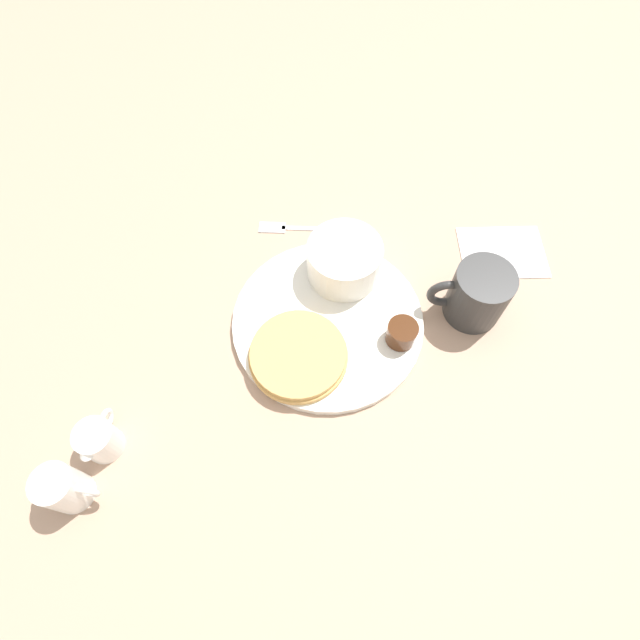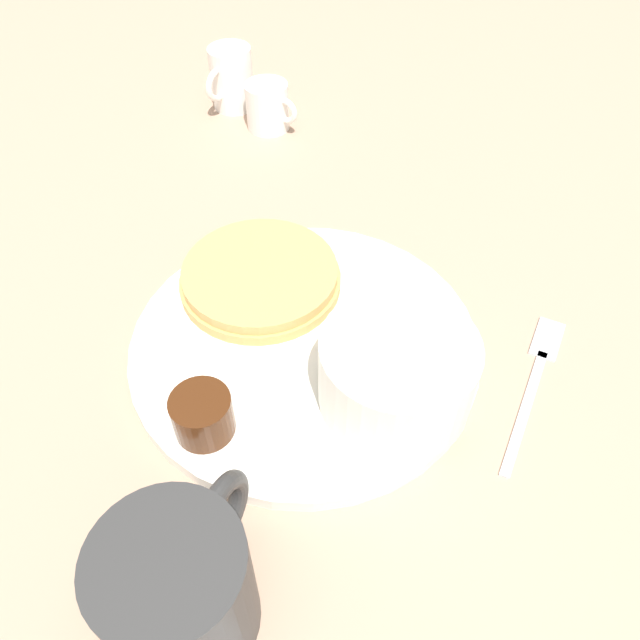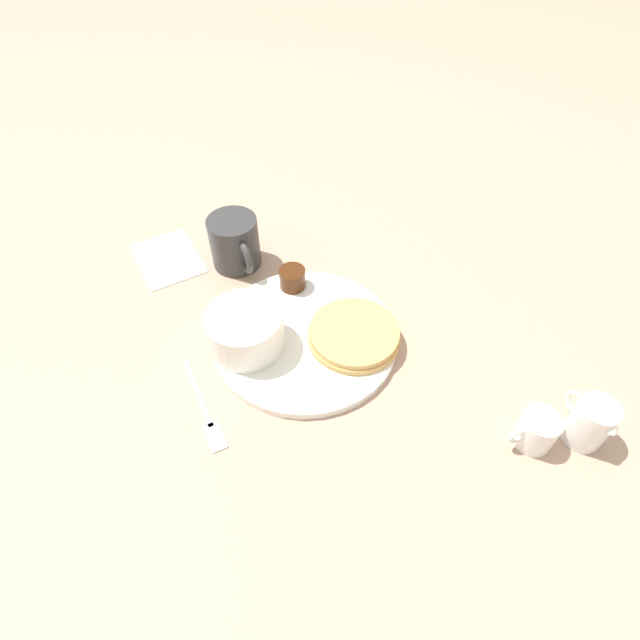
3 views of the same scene
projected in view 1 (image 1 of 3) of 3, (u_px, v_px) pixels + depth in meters
The scene contains 11 objects.
ground_plane at pixel (328, 324), 0.69m from camera, with size 4.00×4.00×0.00m, color tan.
plate at pixel (328, 322), 0.69m from camera, with size 0.26×0.26×0.01m.
pancake_stack at pixel (298, 355), 0.65m from camera, with size 0.13×0.13×0.02m.
bowl at pixel (344, 260), 0.69m from camera, with size 0.10×0.10×0.06m.
syrup_cup at pixel (402, 333), 0.65m from camera, with size 0.04×0.04×0.03m.
butter_ramekin at pixel (357, 260), 0.71m from camera, with size 0.05×0.05×0.04m.
coffee_mug at pixel (477, 294), 0.67m from camera, with size 0.11×0.08×0.08m.
creamer_pitcher_near at pixel (99, 440), 0.59m from camera, with size 0.05×0.06×0.05m.
creamer_pitcher_far at pixel (64, 488), 0.56m from camera, with size 0.07×0.05×0.07m.
fork at pixel (295, 228), 0.77m from camera, with size 0.15×0.06×0.00m.
napkin at pixel (503, 252), 0.75m from camera, with size 0.15×0.12×0.00m.
Camera 1 is at (0.10, 0.31, 0.61)m, focal length 28.00 mm.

